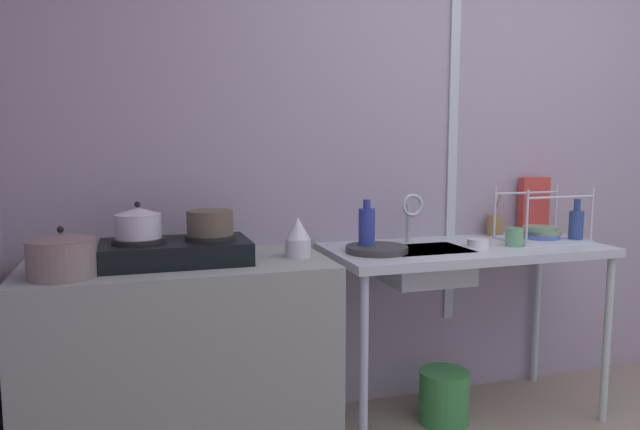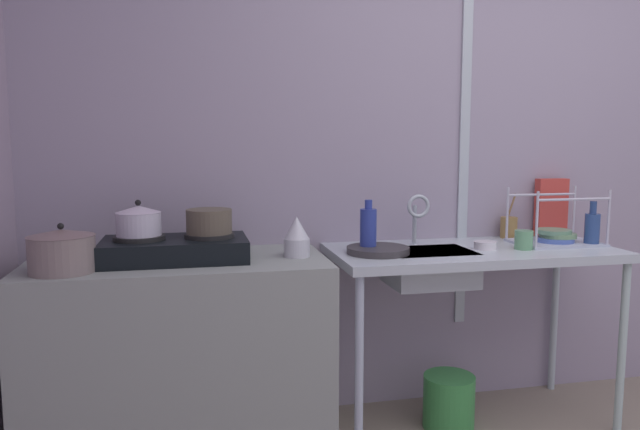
# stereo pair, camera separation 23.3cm
# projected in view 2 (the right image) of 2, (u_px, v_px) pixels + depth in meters

# --- Properties ---
(wall_back) EXTENTS (5.35, 0.10, 2.65)m
(wall_back) POSITION_uv_depth(u_px,v_px,m) (493.00, 141.00, 3.07)
(wall_back) COLOR #9A8DA1
(wall_back) RESTS_ON ground
(wall_metal_strip) EXTENTS (0.05, 0.01, 2.12)m
(wall_metal_strip) POSITION_uv_depth(u_px,v_px,m) (465.00, 114.00, 2.95)
(wall_metal_strip) COLOR #B3BDC4
(counter_concrete) EXTENTS (1.22, 0.59, 0.84)m
(counter_concrete) POSITION_uv_depth(u_px,v_px,m) (181.00, 358.00, 2.50)
(counter_concrete) COLOR gray
(counter_concrete) RESTS_ON ground
(counter_sink) EXTENTS (1.31, 0.59, 0.84)m
(counter_sink) POSITION_uv_depth(u_px,v_px,m) (472.00, 263.00, 2.74)
(counter_sink) COLOR #B3BDC4
(counter_sink) RESTS_ON ground
(stove) EXTENTS (0.58, 0.34, 0.11)m
(stove) POSITION_uv_depth(u_px,v_px,m) (175.00, 248.00, 2.44)
(stove) COLOR black
(stove) RESTS_ON counter_concrete
(pot_on_left_burner) EXTENTS (0.18, 0.18, 0.14)m
(pot_on_left_burner) POSITION_uv_depth(u_px,v_px,m) (139.00, 220.00, 2.40)
(pot_on_left_burner) COLOR silver
(pot_on_left_burner) RESTS_ON stove
(pot_on_right_burner) EXTENTS (0.19, 0.19, 0.10)m
(pot_on_right_burner) POSITION_uv_depth(u_px,v_px,m) (209.00, 221.00, 2.46)
(pot_on_right_burner) COLOR brown
(pot_on_right_burner) RESTS_ON stove
(pot_beside_stove) EXTENTS (0.24, 0.24, 0.19)m
(pot_beside_stove) POSITION_uv_depth(u_px,v_px,m) (62.00, 251.00, 2.22)
(pot_beside_stove) COLOR slate
(pot_beside_stove) RESTS_ON counter_concrete
(percolator) EXTENTS (0.11, 0.11, 0.17)m
(percolator) POSITION_uv_depth(u_px,v_px,m) (297.00, 237.00, 2.52)
(percolator) COLOR silver
(percolator) RESTS_ON counter_concrete
(sink_basin) EXTENTS (0.38, 0.29, 0.16)m
(sink_basin) POSITION_uv_depth(u_px,v_px,m) (430.00, 268.00, 2.68)
(sink_basin) COLOR #B3BDC4
(sink_basin) RESTS_ON counter_sink
(faucet) EXTENTS (0.11, 0.07, 0.24)m
(faucet) POSITION_uv_depth(u_px,v_px,m) (417.00, 211.00, 2.79)
(faucet) COLOR #B3BDC4
(faucet) RESTS_ON counter_sink
(frying_pan) EXTENTS (0.28, 0.28, 0.03)m
(frying_pan) POSITION_uv_depth(u_px,v_px,m) (378.00, 250.00, 2.60)
(frying_pan) COLOR #353234
(frying_pan) RESTS_ON counter_sink
(dish_rack) EXTENTS (0.39, 0.28, 0.27)m
(dish_rack) POSITION_uv_depth(u_px,v_px,m) (555.00, 236.00, 2.85)
(dish_rack) COLOR #B7B4C3
(dish_rack) RESTS_ON counter_sink
(cup_by_rack) EXTENTS (0.08, 0.08, 0.09)m
(cup_by_rack) POSITION_uv_depth(u_px,v_px,m) (524.00, 240.00, 2.70)
(cup_by_rack) COLOR #619D6C
(cup_by_rack) RESTS_ON counter_sink
(small_bowl_on_drainboard) EXTENTS (0.10, 0.10, 0.04)m
(small_bowl_on_drainboard) POSITION_uv_depth(u_px,v_px,m) (485.00, 245.00, 2.71)
(small_bowl_on_drainboard) COLOR silver
(small_bowl_on_drainboard) RESTS_ON counter_sink
(bottle_by_sink) EXTENTS (0.07, 0.07, 0.23)m
(bottle_by_sink) POSITION_uv_depth(u_px,v_px,m) (368.00, 230.00, 2.62)
(bottle_by_sink) COLOR navy
(bottle_by_sink) RESTS_ON counter_sink
(bottle_by_rack) EXTENTS (0.07, 0.07, 0.21)m
(bottle_by_rack) POSITION_uv_depth(u_px,v_px,m) (592.00, 228.00, 2.79)
(bottle_by_rack) COLOR navy
(bottle_by_rack) RESTS_ON counter_sink
(cereal_box) EXTENTS (0.17, 0.05, 0.30)m
(cereal_box) POSITION_uv_depth(u_px,v_px,m) (551.00, 207.00, 3.08)
(cereal_box) COLOR #C33B33
(cereal_box) RESTS_ON counter_sink
(utensil_jar) EXTENTS (0.08, 0.08, 0.23)m
(utensil_jar) POSITION_uv_depth(u_px,v_px,m) (509.00, 227.00, 3.02)
(utensil_jar) COLOR olive
(utensil_jar) RESTS_ON counter_sink
(bucket_on_floor) EXTENTS (0.24, 0.24, 0.25)m
(bucket_on_floor) POSITION_uv_depth(u_px,v_px,m) (449.00, 402.00, 2.76)
(bucket_on_floor) COLOR #388D43
(bucket_on_floor) RESTS_ON ground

